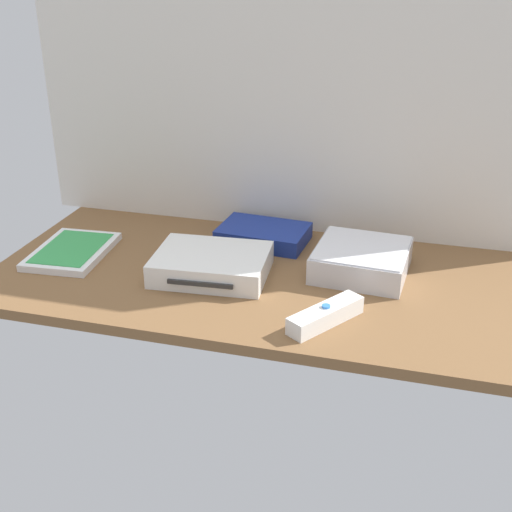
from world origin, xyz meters
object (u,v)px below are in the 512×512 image
(game_case, at_px, (72,251))
(mini_computer, at_px, (361,260))
(remote_wand, at_px, (326,315))
(network_router, at_px, (263,234))
(game_console, at_px, (212,264))

(game_case, bearing_deg, mini_computer, 3.41)
(game_case, relative_size, remote_wand, 1.39)
(game_case, bearing_deg, network_router, 20.67)
(game_console, bearing_deg, mini_computer, 13.10)
(network_router, bearing_deg, mini_computer, -18.16)
(game_console, relative_size, mini_computer, 1.22)
(game_console, height_order, mini_computer, mini_computer)
(game_console, distance_m, mini_computer, 0.28)
(remote_wand, bearing_deg, game_console, -172.91)
(mini_computer, height_order, network_router, mini_computer)
(mini_computer, distance_m, network_router, 0.23)
(mini_computer, relative_size, network_router, 0.96)
(network_router, bearing_deg, game_case, -151.03)
(mini_computer, xyz_separation_m, remote_wand, (-0.03, -0.20, -0.01))
(game_console, relative_size, network_router, 1.17)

